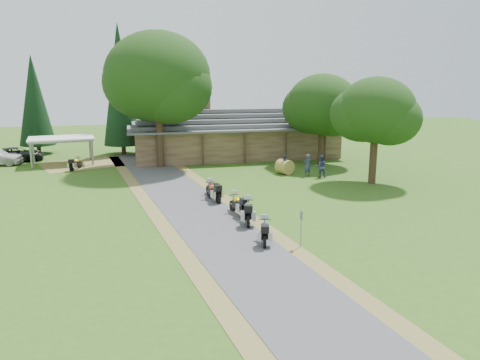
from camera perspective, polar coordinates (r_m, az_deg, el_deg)
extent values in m
plane|color=#345A19|center=(24.37, -2.19, -6.83)|extent=(120.00, 120.00, 0.00)
plane|color=#4A4A4C|center=(28.04, -4.76, -4.25)|extent=(51.95, 51.95, 0.00)
imported|color=black|center=(50.10, -25.57, 3.22)|extent=(2.77, 5.52, 2.04)
imported|color=navy|center=(38.78, 8.22, 2.02)|extent=(0.70, 0.58, 2.15)
imported|color=navy|center=(38.49, 9.84, 1.88)|extent=(0.68, 0.55, 2.14)
imported|color=navy|center=(39.30, 5.46, 2.09)|extent=(0.40, 0.56, 1.97)
cylinder|color=olive|center=(39.51, 5.47, 1.61)|extent=(1.60, 1.55, 1.24)
cone|color=black|center=(50.52, -14.37, 10.63)|extent=(3.92, 3.92, 13.44)
cone|color=black|center=(53.68, -23.74, 8.40)|extent=(3.66, 3.66, 10.33)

